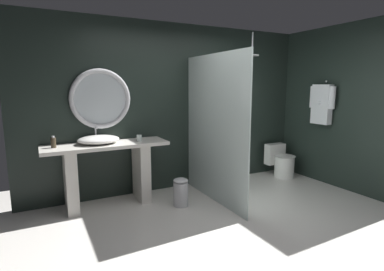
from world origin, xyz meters
name	(u,v)px	position (x,y,z in m)	size (l,w,h in m)	color
ground_plane	(247,233)	(0.00, 0.00, 0.00)	(5.76, 5.76, 0.00)	silver
back_wall_panel	(177,108)	(0.00, 1.90, 1.30)	(4.80, 0.10, 2.60)	#1E2823
side_wall_right	(337,107)	(2.35, 0.76, 1.30)	(0.10, 2.47, 2.60)	#1E2823
vanity_counter	(107,168)	(-1.20, 1.57, 0.53)	(1.65, 0.52, 0.87)	silver
vessel_sink	(99,140)	(-1.30, 1.61, 0.93)	(0.55, 0.45, 0.21)	white
tumbler_cup	(139,138)	(-0.75, 1.54, 0.92)	(0.07, 0.07, 0.09)	silver
soap_dispenser	(53,142)	(-1.86, 1.59, 0.94)	(0.06, 0.06, 0.15)	#3D3323
round_wall_mirror	(101,99)	(-1.20, 1.81, 1.46)	(0.84, 0.07, 0.84)	silver
shower_glass_panel	(215,129)	(0.20, 1.05, 1.04)	(0.02, 1.59, 2.08)	silver
rain_shower_head	(252,53)	(1.18, 1.51, 2.17)	(0.22, 0.22, 0.38)	silver
hanging_bathrobe	(322,103)	(2.21, 0.94, 1.37)	(0.20, 0.48, 0.72)	silver
toilet	(281,162)	(1.90, 1.48, 0.26)	(0.38, 0.54, 0.58)	white
waste_bin	(181,192)	(-0.33, 1.07, 0.20)	(0.20, 0.20, 0.39)	silver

